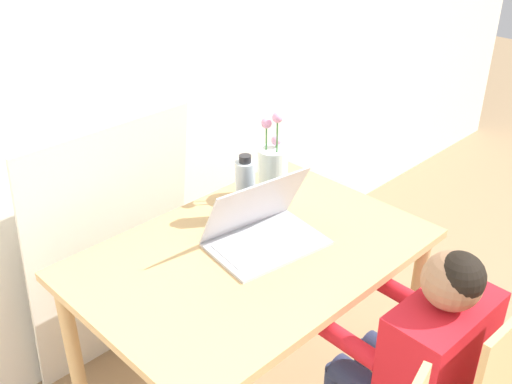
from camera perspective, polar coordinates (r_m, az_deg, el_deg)
wall_back at (r=2.24m, az=-15.02°, el=12.61°), size 6.40×0.05×2.50m
dining_table at (r=2.01m, az=-0.32°, el=-7.79°), size 1.12×0.77×0.74m
person_seated at (r=1.81m, az=15.27°, el=-14.74°), size 0.35×0.43×1.00m
laptop at (r=1.96m, az=0.55°, el=-3.41°), size 0.40×0.31×0.23m
flower_vase at (r=2.20m, az=1.61°, el=2.08°), size 0.11×0.11×0.35m
water_bottle at (r=2.05m, az=-1.02°, el=0.20°), size 0.07×0.07×0.25m
cardboard_panel at (r=2.38m, az=-13.55°, el=-5.40°), size 0.69×0.16×1.07m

